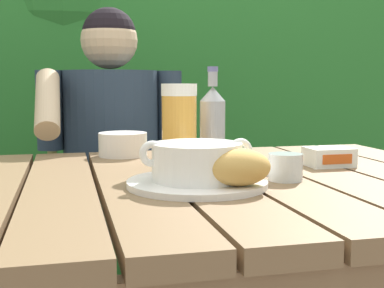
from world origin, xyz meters
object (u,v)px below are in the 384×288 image
Objects in this scene: beer_bottle at (213,124)px; diner_bowl at (123,144)px; water_glass_small at (285,167)px; beer_glass at (179,127)px; person_eating at (112,155)px; serving_plate at (197,183)px; butter_tub at (329,157)px; chair_near_diner at (109,209)px; table_knife at (246,174)px; soup_bowl at (197,161)px; bread_roll at (239,167)px.

diner_bowl is (-0.19, 0.21, -0.07)m from beer_bottle.
beer_glass is at bearing 134.76° from water_glass_small.
person_eating is 6.08× the size of beer_glass.
butter_tub reaches higher than serving_plate.
chair_near_diner is 0.97m from table_knife.
serving_plate is 0.19m from water_glass_small.
beer_glass is 0.37m from butter_tub.
water_glass_small is at bearing -67.82° from beer_bottle.
water_glass_small reaches higher than serving_plate.
water_glass_small reaches higher than table_knife.
soup_bowl is 0.40m from butter_tub.
beer_bottle is at bearing -75.50° from chair_near_diner.
beer_glass reaches higher than bread_roll.
diner_bowl reaches higher than serving_plate.
butter_tub is (0.27, -0.08, -0.08)m from beer_bottle.
beer_glass is 1.50× the size of diner_bowl.
person_eating is 5.05× the size of beer_bottle.
bread_roll is (0.16, -0.85, 0.09)m from person_eating.
soup_bowl is 3.20× the size of water_glass_small.
soup_bowl is 1.84× the size of bread_roll.
beer_bottle reaches higher than bread_roll.
person_eating reaches higher than table_knife.
soup_bowl is at bearing -156.26° from butter_tub.
serving_plate is at bearing -112.49° from beer_bottle.
bread_roll reaches higher than water_glass_small.
table_knife is 0.43m from diner_bowl.
soup_bowl is (0.10, -0.78, 0.09)m from person_eating.
beer_glass is at bearing 87.66° from soup_bowl.
bread_roll is at bearing -73.57° from diner_bowl.
serving_plate is 0.46m from diner_bowl.
bread_roll is (0.15, -1.05, 0.32)m from chair_near_diner.
bread_roll is at bearing -49.40° from serving_plate.
chair_near_diner is at bearing 97.40° from beer_glass.
serving_plate is at bearing -92.34° from beer_glass.
chair_near_diner reaches higher than soup_bowl.
serving_plate is 2.07× the size of diner_bowl.
chair_near_diner is 1.05m from water_glass_small.
bread_roll reaches higher than diner_bowl.
serving_plate is 2.57× the size of butter_tub.
chair_near_diner reaches higher than diner_bowl.
soup_bowl is at bearing -104.04° from serving_plate.
beer_bottle is at bearing 67.51° from serving_plate.
person_eating reaches higher than bread_roll.
person_eating is 0.87m from bread_roll.
beer_glass reaches higher than chair_near_diner.
beer_bottle is at bearing 23.98° from beer_glass.
chair_near_diner is 0.87m from beer_glass.
water_glass_small is at bearing 33.38° from bread_roll.
beer_glass is at bearing 87.66° from serving_plate.
water_glass_small is (0.29, -0.77, 0.07)m from person_eating.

